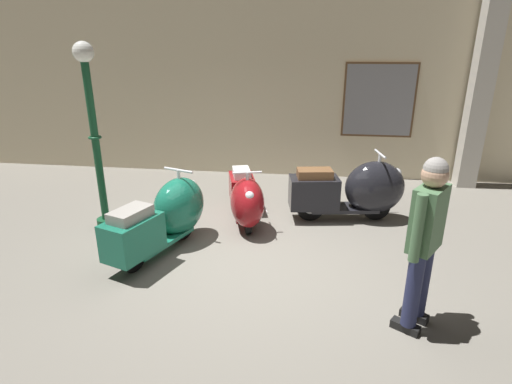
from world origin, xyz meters
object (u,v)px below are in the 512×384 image
object	(u,v)px
scooter_0	(167,216)
visitor_0	(425,235)
scooter_1	(245,199)
lamppost	(94,133)
scooter_2	(356,190)

from	to	relation	value
scooter_0	visitor_0	bearing A→B (deg)	-93.46
scooter_1	visitor_0	bearing A→B (deg)	27.56
scooter_1	visitor_0	xyz separation A→B (m)	(2.09, -2.24, 0.59)
lamppost	scooter_0	bearing A→B (deg)	-22.08
scooter_2	visitor_0	world-z (taller)	visitor_0
lamppost	visitor_0	size ratio (longest dim) A/B	1.55
scooter_2	visitor_0	distance (m)	2.76
scooter_1	lamppost	size ratio (longest dim) A/B	0.60
scooter_1	lamppost	bearing A→B (deg)	-93.25
scooter_1	scooter_2	distance (m)	1.79
scooter_1	scooter_2	xyz separation A→B (m)	(1.74, 0.44, 0.07)
lamppost	visitor_0	world-z (taller)	lamppost
scooter_1	lamppost	xyz separation A→B (m)	(-2.13, -0.46, 1.07)
scooter_0	visitor_0	xyz separation A→B (m)	(3.04, -1.31, 0.54)
visitor_0	lamppost	bearing A→B (deg)	9.95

